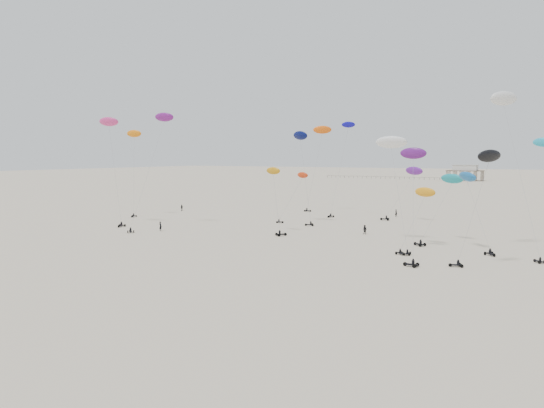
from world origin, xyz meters
The scene contains 23 objects.
ground_plane centered at (0.00, 200.00, 0.00)m, with size 900.00×900.00×0.00m, color beige.
pavilion_main centered at (-10.00, 350.00, 4.22)m, with size 21.00×13.00×9.80m.
pier_fence centered at (-62.00, 350.00, 0.77)m, with size 80.20×0.20×1.50m.
rig_0 centered at (-51.96, 108.23, 16.86)m, with size 5.42×5.50×22.24m.
rig_1 centered at (-4.66, 98.25, 6.88)m, with size 6.99×6.24×13.32m.
rig_2 centered at (24.35, 89.85, 11.39)m, with size 7.09×15.68×20.47m.
rig_4 centered at (32.41, 96.84, 9.05)m, with size 7.88×7.24×13.22m.
rig_6 centered at (-43.74, 92.60, 18.76)m, with size 9.30×5.32×24.42m.
rig_7 centered at (23.87, 96.54, 7.06)m, with size 4.12×13.47×13.80m.
rig_8 centered at (-32.70, 95.59, 19.42)m, with size 5.48×15.41×26.30m.
rig_9 centered at (12.46, 131.31, 9.31)m, with size 10.22×4.23×13.33m.
rig_10 centered at (26.36, 103.82, 8.50)m, with size 7.30×11.16×13.51m.
rig_11 centered at (-10.23, 117.63, 7.64)m, with size 5.57×7.81×12.18m.
rig_12 centered at (35.13, 84.51, 11.73)m, with size 6.54×5.30×16.58m.
rig_13 centered at (-7.35, 115.13, 16.41)m, with size 8.02×6.56×21.33m.
rig_14 centered at (-15.01, 142.12, 19.11)m, with size 6.34×6.18×23.91m.
rig_16 centered at (18.36, 98.97, 16.32)m, with size 10.18×14.21×21.10m.
rig_17 centered at (36.56, 100.29, 22.36)m, with size 10.19×13.42×26.97m.
rig_18 centered at (-4.85, 132.85, 14.63)m, with size 4.92×8.45×24.27m.
spectator_0 centered at (-27.56, 89.96, 0.00)m, with size 0.83×0.57×2.28m, color black.
spectator_1 centered at (10.92, 106.19, 0.00)m, with size 1.05×0.61×2.16m, color black.
spectator_2 centered at (-49.18, 123.68, 0.00)m, with size 1.22×0.65×2.06m, color black.
spectator_3 centered at (7.87, 138.60, 0.00)m, with size 0.82×0.56×2.24m, color black.
Camera 1 is at (45.64, 6.44, 15.61)m, focal length 35.00 mm.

